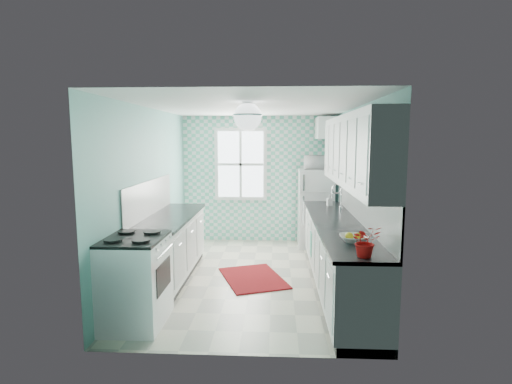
{
  "coord_description": "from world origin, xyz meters",
  "views": [
    {
      "loc": [
        0.35,
        -5.75,
        2.05
      ],
      "look_at": [
        0.05,
        0.25,
        1.25
      ],
      "focal_mm": 28.0,
      "sensor_mm": 36.0,
      "label": 1
    }
  ],
  "objects_px": {
    "stove": "(135,279)",
    "fruit_bowl": "(354,239)",
    "fridge": "(315,208)",
    "potted_plant": "(366,241)",
    "microwave": "(316,162)",
    "sink": "(329,210)",
    "ceiling_light": "(248,116)"
  },
  "relations": [
    {
      "from": "stove",
      "to": "sink",
      "type": "bearing_deg",
      "value": 44.29
    },
    {
      "from": "potted_plant",
      "to": "stove",
      "type": "bearing_deg",
      "value": 169.07
    },
    {
      "from": "ceiling_light",
      "to": "potted_plant",
      "type": "distance_m",
      "value": 2.12
    },
    {
      "from": "fridge",
      "to": "potted_plant",
      "type": "relative_size",
      "value": 4.86
    },
    {
      "from": "potted_plant",
      "to": "microwave",
      "type": "relative_size",
      "value": 0.66
    },
    {
      "from": "potted_plant",
      "to": "microwave",
      "type": "xyz_separation_m",
      "value": [
        -0.09,
        3.84,
        0.52
      ]
    },
    {
      "from": "stove",
      "to": "microwave",
      "type": "distance_m",
      "value": 4.24
    },
    {
      "from": "stove",
      "to": "potted_plant",
      "type": "relative_size",
      "value": 3.18
    },
    {
      "from": "fridge",
      "to": "microwave",
      "type": "relative_size",
      "value": 3.21
    },
    {
      "from": "stove",
      "to": "sink",
      "type": "distance_m",
      "value": 3.22
    },
    {
      "from": "ceiling_light",
      "to": "fruit_bowl",
      "type": "distance_m",
      "value": 1.93
    },
    {
      "from": "stove",
      "to": "microwave",
      "type": "xyz_separation_m",
      "value": [
        2.31,
        3.38,
        1.11
      ]
    },
    {
      "from": "ceiling_light",
      "to": "fridge",
      "type": "relative_size",
      "value": 0.24
    },
    {
      "from": "fridge",
      "to": "fruit_bowl",
      "type": "height_order",
      "value": "fridge"
    },
    {
      "from": "fruit_bowl",
      "to": "ceiling_light",
      "type": "bearing_deg",
      "value": 150.25
    },
    {
      "from": "fridge",
      "to": "sink",
      "type": "height_order",
      "value": "fridge"
    },
    {
      "from": "fruit_bowl",
      "to": "potted_plant",
      "type": "relative_size",
      "value": 0.99
    },
    {
      "from": "potted_plant",
      "to": "ceiling_light",
      "type": "bearing_deg",
      "value": 134.17
    },
    {
      "from": "sink",
      "to": "fridge",
      "type": "bearing_deg",
      "value": 92.35
    },
    {
      "from": "potted_plant",
      "to": "microwave",
      "type": "distance_m",
      "value": 3.88
    },
    {
      "from": "stove",
      "to": "fruit_bowl",
      "type": "bearing_deg",
      "value": 5.08
    },
    {
      "from": "fruit_bowl",
      "to": "microwave",
      "type": "bearing_deg",
      "value": 91.57
    },
    {
      "from": "fridge",
      "to": "stove",
      "type": "height_order",
      "value": "fridge"
    },
    {
      "from": "ceiling_light",
      "to": "sink",
      "type": "bearing_deg",
      "value": 47.98
    },
    {
      "from": "fridge",
      "to": "potted_plant",
      "type": "bearing_deg",
      "value": -88.18
    },
    {
      "from": "stove",
      "to": "potted_plant",
      "type": "distance_m",
      "value": 2.51
    },
    {
      "from": "ceiling_light",
      "to": "sink",
      "type": "height_order",
      "value": "ceiling_light"
    },
    {
      "from": "sink",
      "to": "microwave",
      "type": "height_order",
      "value": "microwave"
    },
    {
      "from": "sink",
      "to": "fruit_bowl",
      "type": "xyz_separation_m",
      "value": [
        -0.0,
        -2.02,
        0.05
      ]
    },
    {
      "from": "fruit_bowl",
      "to": "microwave",
      "type": "distance_m",
      "value": 3.36
    },
    {
      "from": "microwave",
      "to": "stove",
      "type": "bearing_deg",
      "value": 57.45
    },
    {
      "from": "fruit_bowl",
      "to": "potted_plant",
      "type": "xyz_separation_m",
      "value": [
        0.0,
        -0.55,
        0.11
      ]
    }
  ]
}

